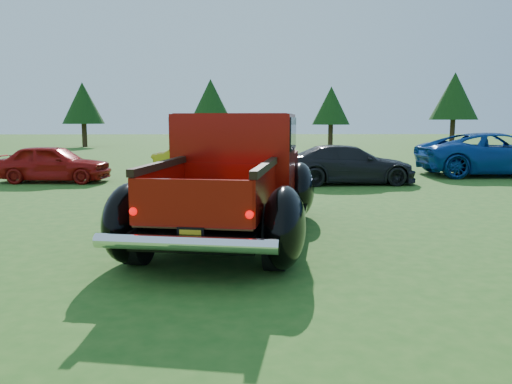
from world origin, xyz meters
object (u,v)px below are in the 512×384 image
at_px(tree_west, 83,103).
at_px(pickup_truck, 236,176).
at_px(show_car_red, 53,163).
at_px(show_car_grey, 348,164).
at_px(tree_mid_left, 211,101).
at_px(show_car_yellow, 212,161).
at_px(show_car_blue, 497,154).
at_px(tree_east, 454,96).
at_px(tree_mid_right, 331,106).

height_order(tree_west, pickup_truck, tree_west).
distance_m(show_car_red, show_car_grey, 9.29).
bearing_deg(tree_mid_left, show_car_grey, -76.01).
xyz_separation_m(show_car_yellow, show_car_blue, (10.00, 1.18, 0.14)).
xyz_separation_m(tree_west, tree_mid_left, (9.00, 2.00, 0.27)).
relative_size(tree_west, tree_mid_left, 0.92).
bearing_deg(show_car_blue, tree_mid_left, 29.35).
distance_m(tree_west, tree_east, 27.01).
height_order(show_car_red, show_car_blue, show_car_blue).
distance_m(tree_mid_left, tree_mid_right, 9.06).
relative_size(tree_mid_right, show_car_yellow, 1.17).
relative_size(tree_east, show_car_red, 1.54).
xyz_separation_m(tree_west, show_car_yellow, (10.50, -20.19, -2.49)).
distance_m(tree_east, pickup_truck, 32.33).
relative_size(tree_mid_left, show_car_blue, 0.92).
relative_size(tree_east, show_car_grey, 1.32).
bearing_deg(show_car_yellow, pickup_truck, -172.28).
xyz_separation_m(tree_mid_left, show_car_yellow, (1.50, -22.19, -2.76)).
relative_size(show_car_red, show_car_yellow, 0.93).
relative_size(pickup_truck, show_car_red, 1.67).
bearing_deg(tree_east, tree_mid_left, 175.24).
relative_size(tree_west, show_car_blue, 0.85).
height_order(tree_mid_right, show_car_yellow, tree_mid_right).
bearing_deg(pickup_truck, tree_mid_left, 104.29).
distance_m(tree_west, pickup_truck, 30.02).
xyz_separation_m(show_car_grey, show_car_blue, (5.73, 2.14, 0.16)).
distance_m(tree_mid_left, show_car_blue, 24.10).
bearing_deg(show_car_yellow, tree_mid_left, 4.72).
bearing_deg(show_car_blue, pickup_truck, 134.32).
height_order(show_car_grey, show_car_blue, show_car_blue).
relative_size(show_car_red, show_car_grey, 0.86).
relative_size(pickup_truck, show_car_yellow, 1.56).
height_order(tree_west, show_car_blue, tree_west).
xyz_separation_m(show_car_red, show_car_grey, (9.27, -0.59, -0.00)).
xyz_separation_m(tree_east, show_car_red, (-21.50, -21.06, -3.06)).
height_order(tree_mid_right, tree_east, tree_east).
bearing_deg(tree_mid_left, tree_west, -167.47).
bearing_deg(show_car_yellow, show_car_red, 95.13).
bearing_deg(tree_mid_right, show_car_blue, -82.88).
height_order(tree_west, tree_east, tree_east).
height_order(tree_east, show_car_red, tree_east).
xyz_separation_m(tree_east, show_car_grey, (-12.23, -21.65, -3.06)).
xyz_separation_m(tree_east, show_car_blue, (-6.50, -19.51, -2.90)).
distance_m(tree_mid_right, pickup_truck, 29.51).
bearing_deg(pickup_truck, show_car_grey, 72.43).
bearing_deg(tree_mid_right, tree_east, -3.18).
bearing_deg(tree_east, tree_west, -178.94).
distance_m(tree_mid_left, show_car_yellow, 22.41).
xyz_separation_m(show_car_yellow, show_car_grey, (4.27, -0.97, -0.03)).
xyz_separation_m(tree_mid_left, tree_mid_right, (9.00, -1.00, -0.41)).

